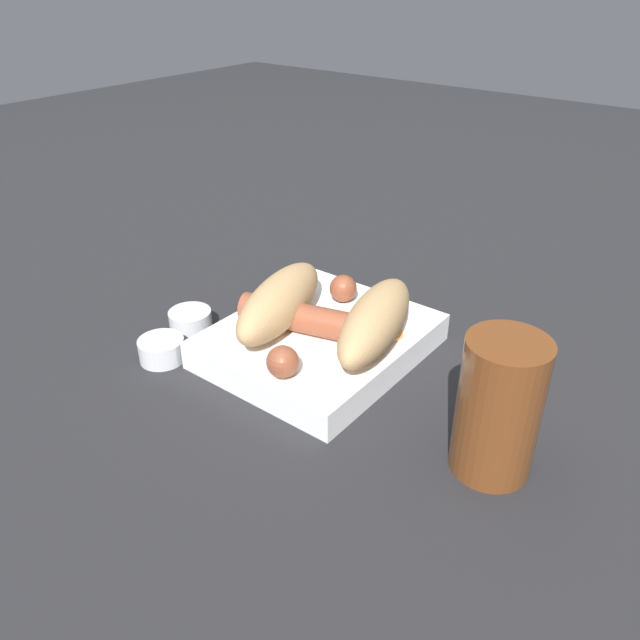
% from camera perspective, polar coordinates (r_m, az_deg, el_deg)
% --- Properties ---
extents(ground_plane, '(3.00, 3.00, 0.00)m').
position_cam_1_polar(ground_plane, '(0.66, 0.00, -3.03)').
color(ground_plane, '#232326').
extents(food_tray, '(0.22, 0.19, 0.03)m').
position_cam_1_polar(food_tray, '(0.66, 0.00, -1.91)').
color(food_tray, white).
rests_on(food_tray, ground_plane).
extents(bread_roll, '(0.20, 0.19, 0.05)m').
position_cam_1_polar(bread_roll, '(0.63, 0.57, 0.83)').
color(bread_roll, tan).
rests_on(bread_roll, food_tray).
extents(sausage, '(0.18, 0.16, 0.03)m').
position_cam_1_polar(sausage, '(0.63, -0.37, -0.14)').
color(sausage, brown).
rests_on(sausage, food_tray).
extents(pickled_veggies, '(0.05, 0.06, 0.00)m').
position_cam_1_polar(pickled_veggies, '(0.65, 5.45, -0.67)').
color(pickled_veggies, orange).
rests_on(pickled_veggies, food_tray).
extents(condiment_cup_near, '(0.05, 0.05, 0.02)m').
position_cam_1_polar(condiment_cup_near, '(0.71, -11.74, -0.15)').
color(condiment_cup_near, silver).
rests_on(condiment_cup_near, ground_plane).
extents(condiment_cup_far, '(0.05, 0.05, 0.02)m').
position_cam_1_polar(condiment_cup_far, '(0.67, -14.26, -2.73)').
color(condiment_cup_far, silver).
rests_on(condiment_cup_far, ground_plane).
extents(drink_glass, '(0.07, 0.07, 0.12)m').
position_cam_1_polar(drink_glass, '(0.51, 16.01, -7.69)').
color(drink_glass, brown).
rests_on(drink_glass, ground_plane).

